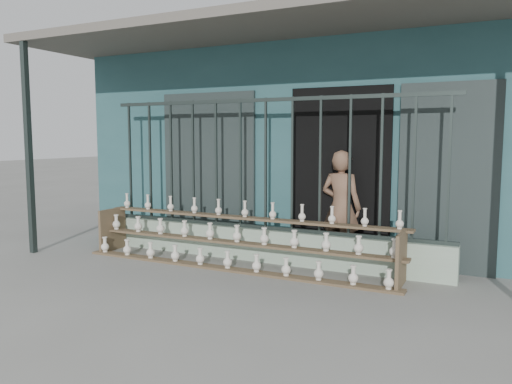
% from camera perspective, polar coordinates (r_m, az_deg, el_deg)
% --- Properties ---
extents(ground, '(60.00, 60.00, 0.00)m').
position_cam_1_polar(ground, '(5.91, -4.34, -10.64)').
color(ground, slate).
extents(workshop_building, '(7.40, 6.60, 3.21)m').
position_cam_1_polar(workshop_building, '(9.54, 8.62, 5.61)').
color(workshop_building, '#274E52').
rests_on(workshop_building, ground).
extents(parapet_wall, '(5.00, 0.20, 0.45)m').
position_cam_1_polar(parapet_wall, '(6.97, 1.09, -6.10)').
color(parapet_wall, '#98B299').
rests_on(parapet_wall, ground).
extents(security_fence, '(5.00, 0.04, 1.80)m').
position_cam_1_polar(security_fence, '(6.82, 1.11, 3.16)').
color(security_fence, '#283330').
rests_on(security_fence, parapet_wall).
extents(shelf_rack, '(4.50, 0.68, 0.85)m').
position_cam_1_polar(shelf_rack, '(6.69, -2.29, -5.47)').
color(shelf_rack, brown).
rests_on(shelf_rack, ground).
extents(elderly_woman, '(0.61, 0.44, 1.55)m').
position_cam_1_polar(elderly_woman, '(6.86, 9.69, -1.74)').
color(elderly_woman, brown).
rests_on(elderly_woman, ground).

